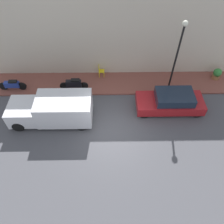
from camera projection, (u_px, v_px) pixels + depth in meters
name	position (u px, v px, depth m)	size (l,w,h in m)	color
ground_plane	(113.00, 133.00, 13.06)	(60.00, 60.00, 0.00)	#47474C
sidewalk	(112.00, 83.00, 15.85)	(2.31, 18.63, 0.13)	brown
building_facade	(111.00, 40.00, 14.66)	(0.30, 18.63, 5.54)	beige
parked_car	(171.00, 102.00, 13.87)	(1.72, 4.23, 1.32)	maroon
delivery_van	(52.00, 110.00, 13.06)	(1.90, 4.95, 1.76)	silver
motorcycle_black	(74.00, 84.00, 15.02)	(0.30, 1.96, 0.86)	black
motorcycle_blue	(12.00, 85.00, 15.01)	(0.30, 1.89, 0.79)	navy
streetlamp	(178.00, 50.00, 12.96)	(0.32, 0.32, 4.97)	black
potted_plant	(217.00, 74.00, 15.81)	(0.58, 0.58, 0.83)	brown
cafe_chair	(100.00, 70.00, 15.89)	(0.40, 0.40, 0.93)	yellow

